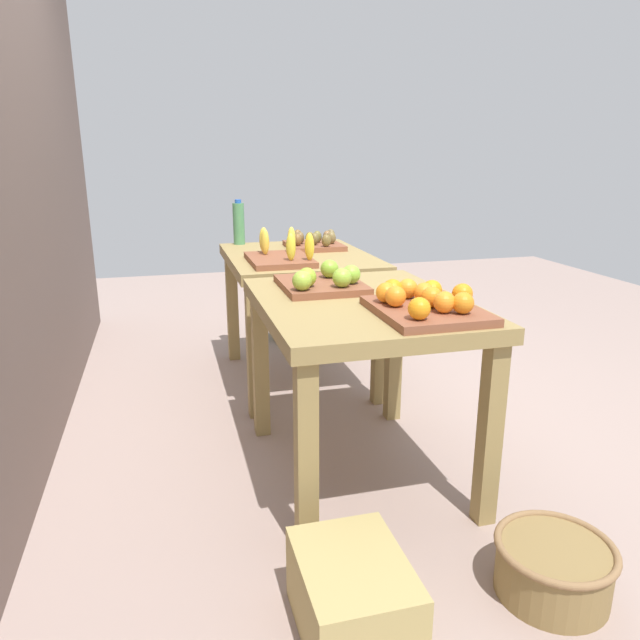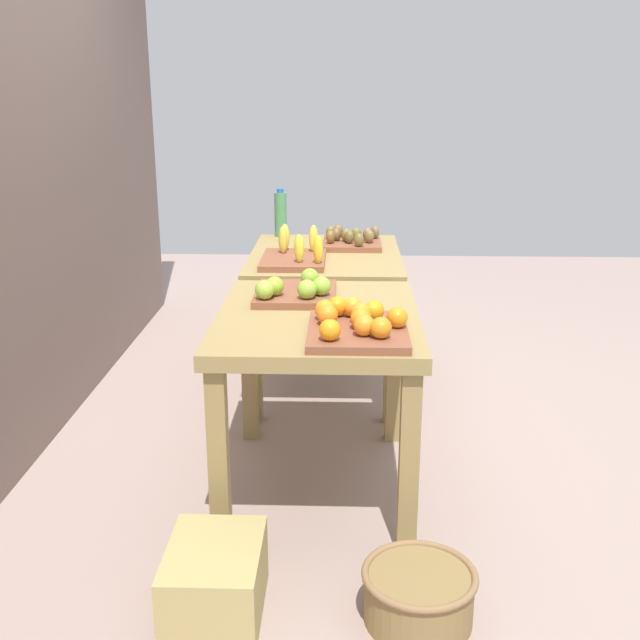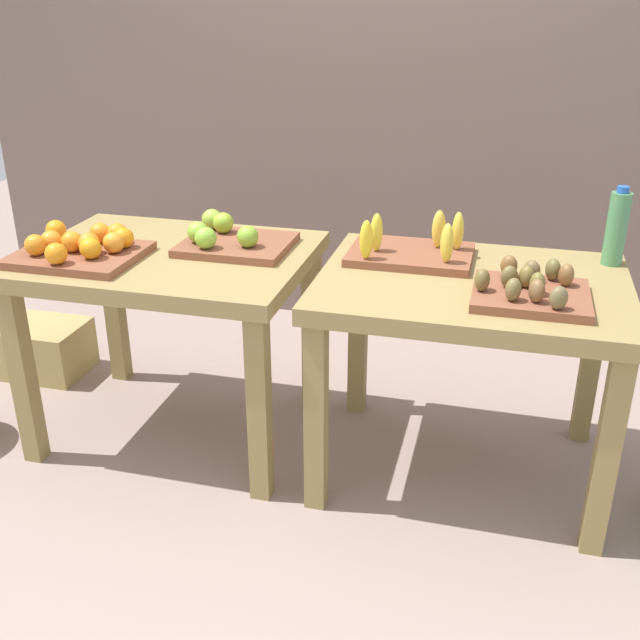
# 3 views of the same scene
# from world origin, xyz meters

# --- Properties ---
(ground_plane) EXTENTS (8.00, 8.00, 0.00)m
(ground_plane) POSITION_xyz_m (0.00, 0.00, 0.00)
(ground_plane) COLOR gray
(back_wall) EXTENTS (4.40, 0.12, 3.00)m
(back_wall) POSITION_xyz_m (0.00, 1.35, 1.50)
(back_wall) COLOR #705C54
(back_wall) RESTS_ON ground_plane
(display_table_left) EXTENTS (1.04, 0.80, 0.77)m
(display_table_left) POSITION_xyz_m (-0.56, 0.00, 0.65)
(display_table_left) COLOR olive
(display_table_left) RESTS_ON ground_plane
(display_table_right) EXTENTS (1.04, 0.80, 0.77)m
(display_table_right) POSITION_xyz_m (0.56, 0.00, 0.65)
(display_table_right) COLOR olive
(display_table_right) RESTS_ON ground_plane
(orange_bin) EXTENTS (0.44, 0.38, 0.11)m
(orange_bin) POSITION_xyz_m (-0.83, -0.15, 0.81)
(orange_bin) COLOR brown
(orange_bin) RESTS_ON display_table_left
(apple_bin) EXTENTS (0.40, 0.34, 0.11)m
(apple_bin) POSITION_xyz_m (-0.35, 0.10, 0.80)
(apple_bin) COLOR brown
(apple_bin) RESTS_ON display_table_left
(banana_crate) EXTENTS (0.44, 0.32, 0.17)m
(banana_crate) POSITION_xyz_m (0.33, 0.15, 0.80)
(banana_crate) COLOR brown
(banana_crate) RESTS_ON display_table_right
(kiwi_bin) EXTENTS (0.36, 0.32, 0.10)m
(kiwi_bin) POSITION_xyz_m (0.74, -0.14, 0.80)
(kiwi_bin) COLOR brown
(kiwi_bin) RESTS_ON display_table_right
(water_bottle) EXTENTS (0.07, 0.07, 0.28)m
(water_bottle) POSITION_xyz_m (1.02, 0.28, 0.90)
(water_bottle) COLOR #4C8C59
(water_bottle) RESTS_ON display_table_right
(watermelon_pile) EXTENTS (0.62, 0.68, 0.49)m
(watermelon_pile) POSITION_xyz_m (1.50, -0.25, 0.18)
(watermelon_pile) COLOR #37723D
(watermelon_pile) RESTS_ON ground_plane
(wicker_basket) EXTENTS (0.37, 0.37, 0.18)m
(wicker_basket) POSITION_xyz_m (-1.42, -0.35, 0.10)
(wicker_basket) COLOR olive
(wicker_basket) RESTS_ON ground_plane
(cardboard_produce_box) EXTENTS (0.40, 0.30, 0.24)m
(cardboard_produce_box) POSITION_xyz_m (-1.40, 0.30, 0.12)
(cardboard_produce_box) COLOR tan
(cardboard_produce_box) RESTS_ON ground_plane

